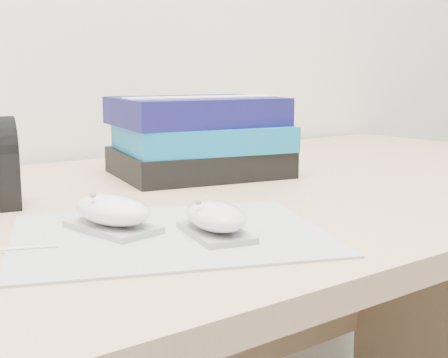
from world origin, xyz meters
TOP-DOWN VIEW (x-y plane):
  - desk at (0.00, 1.64)m, footprint 1.60×0.80m
  - mousepad at (-0.21, 1.40)m, footprint 0.40×0.36m
  - mouse_rear at (-0.25, 1.44)m, footprint 0.08×0.12m
  - mouse_front at (-0.17, 1.36)m, footprint 0.08×0.11m
  - book_stack at (0.04, 1.70)m, footprint 0.31×0.27m

SIDE VIEW (x-z plane):
  - desk at x=0.00m, z-range 0.13..0.86m
  - mousepad at x=-0.21m, z-range 0.73..0.73m
  - mouse_front at x=-0.17m, z-range 0.73..0.77m
  - mouse_rear at x=-0.25m, z-range 0.73..0.77m
  - book_stack at x=0.04m, z-range 0.73..0.86m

